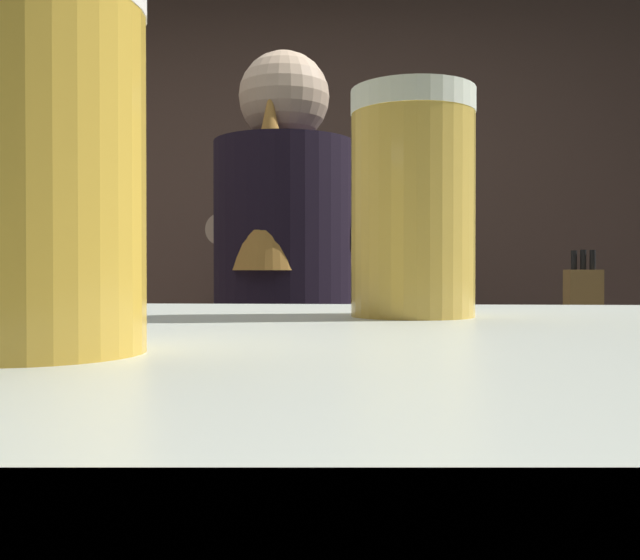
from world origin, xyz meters
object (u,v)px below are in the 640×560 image
knife_block (583,301)px  chefs_knife (394,335)px  pint_glass_far (34,156)px  mixing_bowl (252,323)px  pint_glass_near (413,204)px  bottle_olive_oil (279,251)px  bottle_soy (330,253)px  bottle_vinegar (321,255)px  bartender (284,340)px  bottle_hot_sauce (283,252)px

knife_block → chefs_knife: knife_block is taller
pint_glass_far → mixing_bowl: bearing=97.3°
pint_glass_near → bottle_olive_oil: bearing=98.8°
bottle_soy → bottle_olive_oil: bearing=146.6°
bottle_vinegar → bartender: bearing=-89.3°
mixing_bowl → bottle_hot_sauce: bottle_hot_sauce is taller
bottle_vinegar → knife_block: bearing=-53.2°
bartender → pint_glass_near: size_ratio=11.96×
knife_block → bottle_vinegar: 1.48m
knife_block → bottle_vinegar: (-0.88, 1.18, 0.17)m
chefs_knife → bottle_olive_oil: bearing=130.9°
chefs_knife → pint_glass_far: bearing=-76.3°
chefs_knife → bottle_olive_oil: size_ratio=1.00×
chefs_knife → bottle_soy: 1.18m
pint_glass_near → bottle_hot_sauce: bearing=98.5°
mixing_bowl → bottle_soy: size_ratio=1.03×
bottle_hot_sauce → bottle_olive_oil: bottle_olive_oil is taller
chefs_knife → bottle_vinegar: bottle_vinegar is taller
chefs_knife → pint_glass_near: size_ratio=1.73×
pint_glass_far → bartender: bearing=93.6°
knife_block → chefs_knife: (-0.58, -0.10, -0.10)m
bottle_olive_oil → bottle_soy: bearing=-33.4°
chefs_knife → pint_glass_near: bearing=-72.2°
bottle_olive_oil → chefs_knife: bearing=-68.6°
bartender → chefs_knife: 0.49m
pint_glass_far → bottle_olive_oil: (-0.32, 3.16, 0.06)m
bottle_hot_sauce → pint_glass_near: bearing=-81.5°
pint_glass_far → bottle_soy: size_ratio=0.64×
bottle_hot_sauce → bottle_vinegar: (0.17, 0.08, -0.01)m
bottle_hot_sauce → bottle_olive_oil: 0.09m
knife_block → bottle_soy: bottle_soy is taller
bottle_olive_oil → bartender: bearing=-82.4°
pint_glass_near → bottle_olive_oil: 2.99m
mixing_bowl → bottle_olive_oil: 1.18m
mixing_bowl → chefs_knife: bearing=-17.9°
knife_block → pint_glass_far: pint_glass_far is taller
bartender → bottle_olive_oil: size_ratio=6.89×
mixing_bowl → chefs_knife: 0.47m
pint_glass_near → bottle_olive_oil: (-0.46, 2.96, 0.05)m
chefs_knife → bottle_soy: (-0.25, 1.12, 0.27)m
bottle_soy → mixing_bowl: bearing=-101.5°
mixing_bowl → bottle_soy: bottle_soy is taller
chefs_knife → pint_glass_far: pint_glass_far is taller
bottle_soy → pint_glass_near: bearing=-85.9°
bottle_soy → pint_glass_far: bearing=-88.8°
knife_block → bottle_vinegar: size_ratio=1.37×
mixing_bowl → bottle_vinegar: bearing=82.7°
bartender → knife_block: bearing=-47.6°
bottle_hot_sauce → bottle_olive_oil: bearing=108.2°
bartender → chefs_knife: bartender is taller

